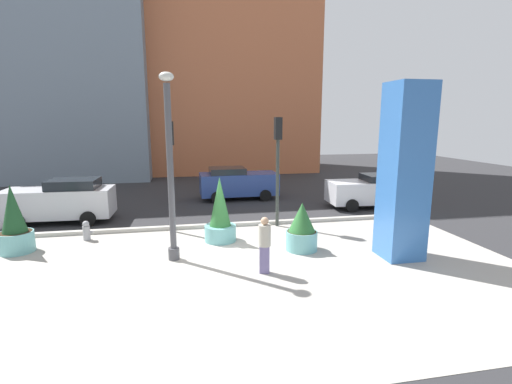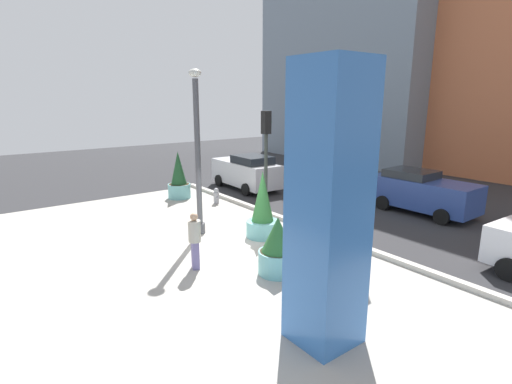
{
  "view_description": "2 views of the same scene",
  "coord_description": "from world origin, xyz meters",
  "px_view_note": "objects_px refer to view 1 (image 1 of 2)",
  "views": [
    {
      "loc": [
        -1.33,
        -12.11,
        4.44
      ],
      "look_at": [
        1.04,
        -0.03,
        2.07
      ],
      "focal_mm": 26.32,
      "sensor_mm": 36.0,
      "label": 1
    },
    {
      "loc": [
        10.42,
        -6.89,
        4.86
      ],
      "look_at": [
        1.1,
        0.12,
        2.05
      ],
      "focal_mm": 27.3,
      "sensor_mm": 36.0,
      "label": 2
    }
  ],
  "objects_px": {
    "traffic_light_corner": "(278,154)",
    "pedestrian_by_curb": "(265,242)",
    "fire_hydrant": "(86,231)",
    "car_intersection": "(238,183)",
    "potted_plant_curbside": "(302,229)",
    "lamp_post": "(170,173)",
    "traffic_light_far_side": "(171,158)",
    "potted_plant_mid_plaza": "(14,225)",
    "art_pillar_blue": "(404,173)",
    "car_passing_lane": "(371,190)",
    "car_far_lane": "(61,201)",
    "potted_plant_by_pillar": "(220,215)"
  },
  "relations": [
    {
      "from": "pedestrian_by_curb",
      "to": "potted_plant_mid_plaza",
      "type": "bearing_deg",
      "value": 157.01
    },
    {
      "from": "art_pillar_blue",
      "to": "car_far_lane",
      "type": "distance_m",
      "value": 14.05
    },
    {
      "from": "lamp_post",
      "to": "potted_plant_curbside",
      "type": "height_order",
      "value": "lamp_post"
    },
    {
      "from": "potted_plant_mid_plaza",
      "to": "car_far_lane",
      "type": "height_order",
      "value": "potted_plant_mid_plaza"
    },
    {
      "from": "potted_plant_curbside",
      "to": "pedestrian_by_curb",
      "type": "xyz_separation_m",
      "value": [
        -1.68,
        -1.7,
        0.18
      ]
    },
    {
      "from": "car_far_lane",
      "to": "car_passing_lane",
      "type": "xyz_separation_m",
      "value": [
        14.8,
        0.08,
        -0.09
      ]
    },
    {
      "from": "potted_plant_curbside",
      "to": "pedestrian_by_curb",
      "type": "distance_m",
      "value": 2.4
    },
    {
      "from": "traffic_light_corner",
      "to": "car_passing_lane",
      "type": "relative_size",
      "value": 1.04
    },
    {
      "from": "car_intersection",
      "to": "lamp_post",
      "type": "bearing_deg",
      "value": -110.64
    },
    {
      "from": "lamp_post",
      "to": "potted_plant_mid_plaza",
      "type": "xyz_separation_m",
      "value": [
        -5.26,
        1.73,
        -1.87
      ]
    },
    {
      "from": "art_pillar_blue",
      "to": "car_far_lane",
      "type": "xyz_separation_m",
      "value": [
        -12.19,
        6.76,
        -1.84
      ]
    },
    {
      "from": "potted_plant_curbside",
      "to": "potted_plant_by_pillar",
      "type": "height_order",
      "value": "potted_plant_by_pillar"
    },
    {
      "from": "potted_plant_curbside",
      "to": "pedestrian_by_curb",
      "type": "relative_size",
      "value": 0.99
    },
    {
      "from": "potted_plant_by_pillar",
      "to": "car_passing_lane",
      "type": "bearing_deg",
      "value": 26.42
    },
    {
      "from": "potted_plant_by_pillar",
      "to": "car_far_lane",
      "type": "distance_m",
      "value": 7.71
    },
    {
      "from": "fire_hydrant",
      "to": "traffic_light_far_side",
      "type": "height_order",
      "value": "traffic_light_far_side"
    },
    {
      "from": "fire_hydrant",
      "to": "potted_plant_mid_plaza",
      "type": "bearing_deg",
      "value": -155.33
    },
    {
      "from": "traffic_light_corner",
      "to": "pedestrian_by_curb",
      "type": "distance_m",
      "value": 5.46
    },
    {
      "from": "traffic_light_corner",
      "to": "potted_plant_by_pillar",
      "type": "bearing_deg",
      "value": -148.94
    },
    {
      "from": "traffic_light_corner",
      "to": "car_passing_lane",
      "type": "bearing_deg",
      "value": 24.17
    },
    {
      "from": "car_far_lane",
      "to": "pedestrian_by_curb",
      "type": "distance_m",
      "value": 10.46
    },
    {
      "from": "potted_plant_by_pillar",
      "to": "car_far_lane",
      "type": "height_order",
      "value": "potted_plant_by_pillar"
    },
    {
      "from": "potted_plant_mid_plaza",
      "to": "traffic_light_corner",
      "type": "height_order",
      "value": "traffic_light_corner"
    },
    {
      "from": "car_far_lane",
      "to": "potted_plant_by_pillar",
      "type": "bearing_deg",
      "value": -31.22
    },
    {
      "from": "potted_plant_curbside",
      "to": "car_intersection",
      "type": "distance_m",
      "value": 8.99
    },
    {
      "from": "potted_plant_mid_plaza",
      "to": "car_intersection",
      "type": "distance_m",
      "value": 11.32
    },
    {
      "from": "car_far_lane",
      "to": "pedestrian_by_curb",
      "type": "xyz_separation_m",
      "value": [
        7.56,
        -7.23,
        -0.01
      ]
    },
    {
      "from": "car_passing_lane",
      "to": "potted_plant_curbside",
      "type": "bearing_deg",
      "value": -134.73
    },
    {
      "from": "lamp_post",
      "to": "traffic_light_corner",
      "type": "relative_size",
      "value": 1.28
    },
    {
      "from": "car_intersection",
      "to": "potted_plant_curbside",
      "type": "bearing_deg",
      "value": -84.16
    },
    {
      "from": "fire_hydrant",
      "to": "car_intersection",
      "type": "bearing_deg",
      "value": 43.79
    },
    {
      "from": "car_passing_lane",
      "to": "car_far_lane",
      "type": "bearing_deg",
      "value": -179.68
    },
    {
      "from": "car_far_lane",
      "to": "traffic_light_corner",
      "type": "bearing_deg",
      "value": -14.99
    },
    {
      "from": "art_pillar_blue",
      "to": "potted_plant_by_pillar",
      "type": "distance_m",
      "value": 6.5
    },
    {
      "from": "potted_plant_mid_plaza",
      "to": "pedestrian_by_curb",
      "type": "distance_m",
      "value": 8.58
    },
    {
      "from": "art_pillar_blue",
      "to": "traffic_light_corner",
      "type": "xyz_separation_m",
      "value": [
        -3.03,
        4.31,
        0.26
      ]
    },
    {
      "from": "traffic_light_corner",
      "to": "traffic_light_far_side",
      "type": "distance_m",
      "value": 4.29
    },
    {
      "from": "potted_plant_curbside",
      "to": "traffic_light_far_side",
      "type": "distance_m",
      "value": 5.77
    },
    {
      "from": "art_pillar_blue",
      "to": "potted_plant_curbside",
      "type": "relative_size",
      "value": 3.33
    },
    {
      "from": "traffic_light_far_side",
      "to": "art_pillar_blue",
      "type": "bearing_deg",
      "value": -30.29
    },
    {
      "from": "car_passing_lane",
      "to": "potted_plant_mid_plaza",
      "type": "bearing_deg",
      "value": -165.33
    },
    {
      "from": "potted_plant_by_pillar",
      "to": "car_intersection",
      "type": "bearing_deg",
      "value": 76.81
    },
    {
      "from": "lamp_post",
      "to": "pedestrian_by_curb",
      "type": "xyz_separation_m",
      "value": [
        2.64,
        -1.62,
        -1.89
      ]
    },
    {
      "from": "lamp_post",
      "to": "car_passing_lane",
      "type": "distance_m",
      "value": 11.56
    },
    {
      "from": "pedestrian_by_curb",
      "to": "potted_plant_by_pillar",
      "type": "bearing_deg",
      "value": 106.75
    },
    {
      "from": "fire_hydrant",
      "to": "potted_plant_by_pillar",
      "type": "bearing_deg",
      "value": -12.01
    },
    {
      "from": "art_pillar_blue",
      "to": "car_passing_lane",
      "type": "distance_m",
      "value": 7.57
    },
    {
      "from": "potted_plant_by_pillar",
      "to": "traffic_light_far_side",
      "type": "bearing_deg",
      "value": 138.75
    },
    {
      "from": "potted_plant_curbside",
      "to": "car_intersection",
      "type": "height_order",
      "value": "car_intersection"
    },
    {
      "from": "potted_plant_by_pillar",
      "to": "traffic_light_far_side",
      "type": "distance_m",
      "value": 3.03
    }
  ]
}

